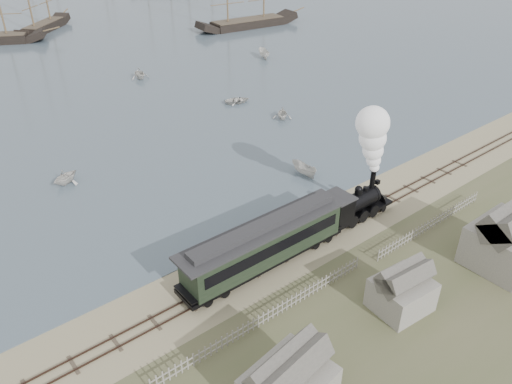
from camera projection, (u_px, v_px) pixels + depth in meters
ground at (274, 242)px, 44.15m from camera, size 600.00×600.00×0.00m
rail_track at (289, 252)px, 42.79m from camera, size 120.00×1.80×0.16m
picket_fence_west at (269, 321)px, 36.01m from camera, size 19.00×0.10×1.20m
picket_fence_east at (431, 229)px, 45.81m from camera, size 15.00×0.10×1.20m
shed_mid at (399, 307)px, 37.21m from camera, size 4.00×3.50×3.60m
shed_right at (501, 262)px, 41.74m from camera, size 6.00×5.00×5.10m
locomotive at (368, 171)px, 45.37m from camera, size 8.35×3.12×10.41m
passenger_coach at (264, 243)px, 40.09m from camera, size 15.58×3.01×3.78m
beached_dinghy at (209, 265)px, 40.83m from camera, size 2.88×3.80×0.74m
rowboat_1 at (65, 176)px, 52.35m from camera, size 3.73×3.95×1.65m
rowboat_2 at (304, 169)px, 54.01m from camera, size 3.45×1.51×1.30m
rowboat_3 at (237, 100)px, 72.43m from camera, size 3.60×4.29×0.76m
rowboat_4 at (282, 113)px, 67.16m from camera, size 4.01×3.96×1.60m
rowboat_5 at (264, 54)px, 91.41m from camera, size 4.32×3.01×1.56m
rowboat_7 at (139, 73)px, 81.35m from camera, size 3.74×3.32×1.82m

